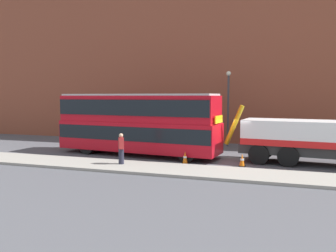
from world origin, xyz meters
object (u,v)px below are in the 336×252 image
(traffic_cone_near_bus, at_px, (185,158))
(double_decker_bus, at_px, (137,122))
(pedestrian_onlooker, at_px, (121,149))
(street_lamp, at_px, (228,102))
(recovery_tow_truck, at_px, (332,135))
(traffic_cone_midway, at_px, (242,160))

(traffic_cone_near_bus, bearing_deg, double_decker_bus, 153.29)
(pedestrian_onlooker, height_order, street_lamp, street_lamp)
(pedestrian_onlooker, relative_size, street_lamp, 0.29)
(recovery_tow_truck, distance_m, traffic_cone_near_bus, 8.28)
(recovery_tow_truck, height_order, street_lamp, street_lamp)
(pedestrian_onlooker, relative_size, traffic_cone_near_bus, 2.38)
(traffic_cone_near_bus, bearing_deg, pedestrian_onlooker, -149.97)
(double_decker_bus, xyz_separation_m, traffic_cone_near_bus, (3.79, -1.91, -1.89))
(double_decker_bus, relative_size, pedestrian_onlooker, 6.55)
(traffic_cone_near_bus, bearing_deg, traffic_cone_midway, 4.96)
(recovery_tow_truck, distance_m, street_lamp, 9.11)
(double_decker_bus, bearing_deg, street_lamp, 55.44)
(recovery_tow_truck, xyz_separation_m, double_decker_bus, (-11.73, 0.05, 0.47))
(traffic_cone_near_bus, xyz_separation_m, street_lamp, (1.31, 7.87, 3.13))
(traffic_cone_midway, bearing_deg, pedestrian_onlooker, -161.70)
(traffic_cone_midway, height_order, street_lamp, street_lamp)
(street_lamp, bearing_deg, traffic_cone_near_bus, -99.47)
(recovery_tow_truck, bearing_deg, traffic_cone_near_bus, -160.88)
(traffic_cone_midway, relative_size, street_lamp, 0.12)
(double_decker_bus, bearing_deg, recovery_tow_truck, 5.73)
(recovery_tow_truck, height_order, traffic_cone_near_bus, recovery_tow_truck)
(traffic_cone_midway, bearing_deg, recovery_tow_truck, 18.45)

